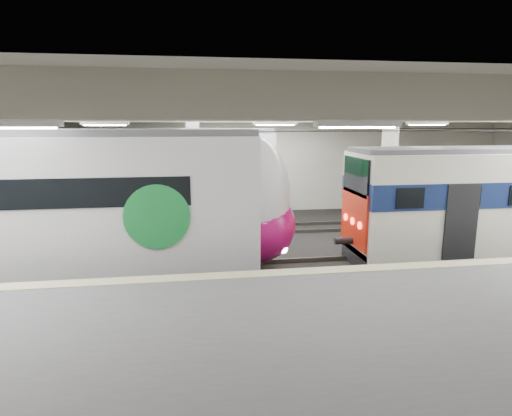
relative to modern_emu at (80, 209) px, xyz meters
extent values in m
cube|color=black|center=(6.55, 0.00, -2.40)|extent=(36.00, 24.00, 0.10)
cube|color=silver|center=(6.55, 0.00, 3.20)|extent=(36.00, 24.00, 0.20)
cube|color=beige|center=(6.55, 10.00, 0.40)|extent=(30.00, 0.10, 5.50)
cube|color=beige|center=(6.55, -10.00, 0.40)|extent=(30.00, 0.10, 5.50)
cube|color=#58585A|center=(6.55, -6.50, -1.80)|extent=(30.00, 7.00, 1.10)
cube|color=#C8C28D|center=(6.55, -3.25, -1.24)|extent=(30.00, 0.50, 0.02)
cube|color=beige|center=(3.55, 3.00, 0.40)|extent=(0.50, 0.50, 5.50)
cube|color=beige|center=(11.55, 3.00, 0.40)|extent=(0.50, 0.50, 5.50)
cube|color=beige|center=(6.55, 0.00, 2.90)|extent=(30.00, 18.00, 0.50)
cube|color=#59544C|center=(6.55, 0.00, -2.27)|extent=(30.00, 1.52, 0.16)
cube|color=#59544C|center=(6.55, 5.50, -2.27)|extent=(30.00, 1.52, 0.16)
cylinder|color=black|center=(6.55, 0.00, 2.35)|extent=(30.00, 0.03, 0.03)
cylinder|color=black|center=(6.55, 5.50, 2.35)|extent=(30.00, 0.03, 0.03)
cube|color=white|center=(6.55, -2.00, 2.57)|extent=(26.00, 8.40, 0.12)
cube|color=silver|center=(-1.34, 0.00, 0.19)|extent=(13.60, 3.03, 4.08)
ellipsoid|color=silver|center=(5.46, 0.00, 0.19)|extent=(2.41, 2.97, 4.00)
ellipsoid|color=#A50D59|center=(5.58, 0.00, -0.70)|extent=(2.55, 3.03, 2.45)
cylinder|color=#188537|center=(2.46, -1.55, -0.01)|extent=(1.88, 0.06, 1.88)
cube|color=#4C4C51|center=(-1.34, 0.00, 2.33)|extent=(13.60, 2.49, 0.20)
cube|color=black|center=(-1.34, 0.00, -2.00)|extent=(13.60, 2.12, 0.70)
cube|color=red|center=(8.97, 0.00, -0.60)|extent=(0.08, 2.27, 1.91)
cube|color=black|center=(8.97, 0.00, 0.86)|extent=(0.08, 2.14, 1.25)
cube|color=black|center=(15.10, 0.00, -2.00)|extent=(12.18, 1.87, 0.70)
cube|color=silver|center=(-0.42, 5.50, 0.17)|extent=(14.90, 3.28, 4.03)
cube|color=#188537|center=(-0.42, 5.50, 0.70)|extent=(14.94, 3.34, 0.85)
cube|color=#4C4C51|center=(-0.42, 5.50, 2.29)|extent=(14.89, 2.75, 0.16)
cube|color=black|center=(-0.42, 5.50, -2.05)|extent=(14.89, 2.96, 0.60)
camera|label=1|loc=(3.50, -13.70, 2.62)|focal=30.00mm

